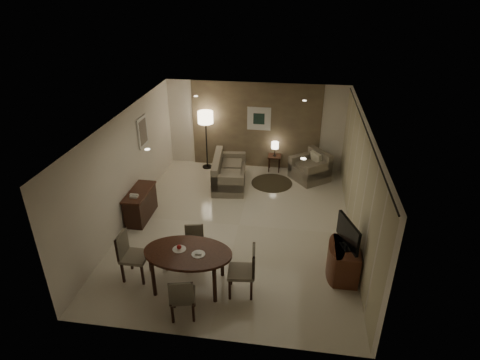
% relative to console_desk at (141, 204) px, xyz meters
% --- Properties ---
extents(room_shell, '(5.50, 7.00, 2.70)m').
position_rel_console_desk_xyz_m(room_shell, '(2.49, 0.40, 0.98)').
color(room_shell, beige).
rests_on(room_shell, ground).
extents(taupe_accent, '(3.96, 0.03, 2.70)m').
position_rel_console_desk_xyz_m(taupe_accent, '(2.49, 3.48, 0.98)').
color(taupe_accent, '#7D6C4D').
rests_on(taupe_accent, wall_back).
extents(curtain_wall, '(0.08, 6.70, 2.58)m').
position_rel_console_desk_xyz_m(curtain_wall, '(5.17, 0.00, 0.95)').
color(curtain_wall, beige).
rests_on(curtain_wall, wall_right).
extents(curtain_rod, '(0.03, 6.80, 0.03)m').
position_rel_console_desk_xyz_m(curtain_rod, '(5.17, 0.00, 2.27)').
color(curtain_rod, black).
rests_on(curtain_rod, wall_right).
extents(art_back_frame, '(0.72, 0.03, 0.72)m').
position_rel_console_desk_xyz_m(art_back_frame, '(2.59, 3.46, 1.23)').
color(art_back_frame, silver).
rests_on(art_back_frame, wall_back).
extents(art_back_canvas, '(0.34, 0.01, 0.34)m').
position_rel_console_desk_xyz_m(art_back_canvas, '(2.59, 3.44, 1.23)').
color(art_back_canvas, '#1A3027').
rests_on(art_back_canvas, wall_back).
extents(art_left_frame, '(0.03, 0.60, 0.80)m').
position_rel_console_desk_xyz_m(art_left_frame, '(-0.23, 1.20, 1.48)').
color(art_left_frame, silver).
rests_on(art_left_frame, wall_left).
extents(art_left_canvas, '(0.01, 0.46, 0.64)m').
position_rel_console_desk_xyz_m(art_left_canvas, '(-0.21, 1.20, 1.48)').
color(art_left_canvas, gray).
rests_on(art_left_canvas, wall_left).
extents(downlight_nl, '(0.10, 0.10, 0.01)m').
position_rel_console_desk_xyz_m(downlight_nl, '(1.09, -1.80, 2.31)').
color(downlight_nl, white).
rests_on(downlight_nl, ceiling).
extents(downlight_nr, '(0.10, 0.10, 0.01)m').
position_rel_console_desk_xyz_m(downlight_nr, '(3.89, -1.80, 2.31)').
color(downlight_nr, white).
rests_on(downlight_nr, ceiling).
extents(downlight_fl, '(0.10, 0.10, 0.01)m').
position_rel_console_desk_xyz_m(downlight_fl, '(1.09, 1.80, 2.31)').
color(downlight_fl, white).
rests_on(downlight_fl, ceiling).
extents(downlight_fr, '(0.10, 0.10, 0.01)m').
position_rel_console_desk_xyz_m(downlight_fr, '(3.89, 1.80, 2.31)').
color(downlight_fr, white).
rests_on(downlight_fr, ceiling).
extents(console_desk, '(0.48, 1.20, 0.75)m').
position_rel_console_desk_xyz_m(console_desk, '(0.00, 0.00, 0.00)').
color(console_desk, '#4A2418').
rests_on(console_desk, floor).
extents(telephone, '(0.20, 0.14, 0.09)m').
position_rel_console_desk_xyz_m(telephone, '(0.00, -0.30, 0.43)').
color(telephone, white).
rests_on(telephone, console_desk).
extents(tv_cabinet, '(0.48, 0.90, 0.70)m').
position_rel_console_desk_xyz_m(tv_cabinet, '(4.89, -1.50, -0.03)').
color(tv_cabinet, '#5B2A1B').
rests_on(tv_cabinet, floor).
extents(flat_tv, '(0.36, 0.85, 0.60)m').
position_rel_console_desk_xyz_m(flat_tv, '(4.87, -1.50, 0.65)').
color(flat_tv, black).
rests_on(flat_tv, tv_cabinet).
extents(dining_table, '(1.71, 1.07, 0.80)m').
position_rel_console_desk_xyz_m(dining_table, '(1.85, -2.25, 0.03)').
color(dining_table, '#4A2418').
rests_on(dining_table, floor).
extents(chair_near, '(0.53, 0.53, 0.91)m').
position_rel_console_desk_xyz_m(chair_near, '(1.94, -3.02, 0.08)').
color(chair_near, gray).
rests_on(chair_near, floor).
extents(chair_far, '(0.49, 0.49, 0.84)m').
position_rel_console_desk_xyz_m(chair_far, '(1.79, -1.57, 0.04)').
color(chair_far, gray).
rests_on(chair_far, floor).
extents(chair_left, '(0.50, 0.50, 1.03)m').
position_rel_console_desk_xyz_m(chair_left, '(0.73, -2.16, 0.14)').
color(chair_left, gray).
rests_on(chair_left, floor).
extents(chair_right, '(0.54, 0.54, 1.02)m').
position_rel_console_desk_xyz_m(chair_right, '(2.88, -2.30, 0.13)').
color(chair_right, gray).
rests_on(chair_right, floor).
extents(plate_a, '(0.26, 0.26, 0.02)m').
position_rel_console_desk_xyz_m(plate_a, '(1.67, -2.20, 0.44)').
color(plate_a, white).
rests_on(plate_a, dining_table).
extents(plate_b, '(0.26, 0.26, 0.02)m').
position_rel_console_desk_xyz_m(plate_b, '(2.07, -2.30, 0.44)').
color(plate_b, white).
rests_on(plate_b, dining_table).
extents(fruit_apple, '(0.09, 0.09, 0.09)m').
position_rel_console_desk_xyz_m(fruit_apple, '(1.67, -2.20, 0.49)').
color(fruit_apple, '#B41414').
rests_on(fruit_apple, plate_a).
extents(napkin, '(0.12, 0.08, 0.03)m').
position_rel_console_desk_xyz_m(napkin, '(2.07, -2.30, 0.46)').
color(napkin, white).
rests_on(napkin, plate_b).
extents(round_rug, '(1.21, 1.21, 0.01)m').
position_rel_console_desk_xyz_m(round_rug, '(3.12, 2.35, -0.37)').
color(round_rug, '#393020').
rests_on(round_rug, floor).
extents(sofa, '(1.87, 1.07, 0.84)m').
position_rel_console_desk_xyz_m(sofa, '(1.89, 2.14, 0.04)').
color(sofa, gray).
rests_on(sofa, floor).
extents(armchair, '(1.30, 1.31, 0.85)m').
position_rel_console_desk_xyz_m(armchair, '(4.21, 2.79, 0.05)').
color(armchair, gray).
rests_on(armchair, floor).
extents(side_table, '(0.39, 0.39, 0.50)m').
position_rel_console_desk_xyz_m(side_table, '(3.12, 3.25, -0.13)').
color(side_table, '#321A10').
rests_on(side_table, floor).
extents(table_lamp, '(0.22, 0.22, 0.50)m').
position_rel_console_desk_xyz_m(table_lamp, '(3.12, 3.25, 0.37)').
color(table_lamp, '#FFEAC1').
rests_on(table_lamp, side_table).
extents(floor_lamp, '(0.47, 0.47, 1.84)m').
position_rel_console_desk_xyz_m(floor_lamp, '(1.00, 3.15, 0.55)').
color(floor_lamp, '#FFE5B7').
rests_on(floor_lamp, floor).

